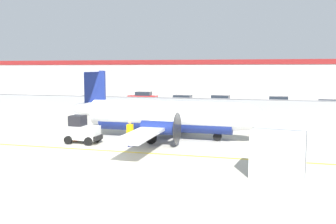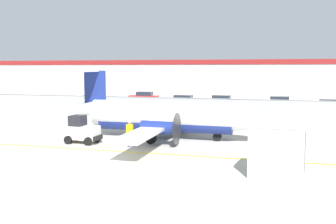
# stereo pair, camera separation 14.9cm
# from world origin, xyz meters

# --- Properties ---
(ground_plane) EXTENTS (140.00, 140.00, 0.01)m
(ground_plane) POSITION_xyz_m (0.00, 2.00, 0.00)
(ground_plane) COLOR #B7B2A3
(perimeter_fence) EXTENTS (98.00, 0.10, 2.10)m
(perimeter_fence) POSITION_xyz_m (0.00, 18.00, 1.12)
(perimeter_fence) COLOR gray
(perimeter_fence) RESTS_ON ground
(parking_lot_strip) EXTENTS (98.00, 17.00, 0.12)m
(parking_lot_strip) POSITION_xyz_m (0.00, 29.50, 0.06)
(parking_lot_strip) COLOR #38383A
(parking_lot_strip) RESTS_ON ground
(background_building) EXTENTS (91.00, 8.10, 6.50)m
(background_building) POSITION_xyz_m (0.00, 47.99, 3.26)
(background_building) COLOR #BCB7B2
(background_building) RESTS_ON ground
(commuter_airplane) EXTENTS (14.25, 16.01, 4.92)m
(commuter_airplane) POSITION_xyz_m (1.10, 6.91, 1.60)
(commuter_airplane) COLOR white
(commuter_airplane) RESTS_ON ground
(baggage_tug) EXTENTS (2.37, 1.46, 1.88)m
(baggage_tug) POSITION_xyz_m (-4.06, 3.74, 0.86)
(baggage_tug) COLOR silver
(baggage_tug) RESTS_ON ground
(ground_crew_worker) EXTENTS (0.47, 0.51, 1.70)m
(ground_crew_worker) POSITION_xyz_m (-0.53, 3.55, 0.95)
(ground_crew_worker) COLOR #191E4C
(ground_crew_worker) RESTS_ON ground
(cargo_container) EXTENTS (2.65, 2.31, 2.20)m
(cargo_container) POSITION_xyz_m (8.55, -0.86, 1.10)
(cargo_container) COLOR silver
(cargo_container) RESTS_ON ground
(traffic_cone_near_left) EXTENTS (0.36, 0.36, 0.64)m
(traffic_cone_near_left) POSITION_xyz_m (-4.84, 4.33, 0.31)
(traffic_cone_near_left) COLOR orange
(traffic_cone_near_left) RESTS_ON ground
(traffic_cone_near_right) EXTENTS (0.36, 0.36, 0.64)m
(traffic_cone_near_right) POSITION_xyz_m (6.88, 9.86, 0.31)
(traffic_cone_near_right) COLOR orange
(traffic_cone_near_right) RESTS_ON ground
(parked_car_0) EXTENTS (4.39, 2.43, 1.58)m
(parked_car_0) POSITION_xyz_m (-13.53, 23.78, 0.89)
(parked_car_0) COLOR gray
(parked_car_0) RESTS_ON parking_lot_strip
(parked_car_1) EXTENTS (4.27, 2.14, 1.58)m
(parked_car_1) POSITION_xyz_m (-9.47, 32.46, 0.89)
(parked_car_1) COLOR red
(parked_car_1) RESTS_ON parking_lot_strip
(parked_car_2) EXTENTS (4.28, 2.17, 1.58)m
(parked_car_2) POSITION_xyz_m (-2.29, 27.29, 0.89)
(parked_car_2) COLOR slate
(parked_car_2) RESTS_ON parking_lot_strip
(parked_car_3) EXTENTS (4.28, 2.17, 1.58)m
(parked_car_3) POSITION_xyz_m (2.19, 28.18, 0.89)
(parked_car_3) COLOR navy
(parked_car_3) RESTS_ON parking_lot_strip
(parked_car_4) EXTENTS (4.26, 2.13, 1.58)m
(parked_car_4) POSITION_xyz_m (9.41, 28.10, 0.89)
(parked_car_4) COLOR slate
(parked_car_4) RESTS_ON parking_lot_strip
(parked_car_5) EXTENTS (4.33, 2.29, 1.58)m
(parked_car_5) POSITION_xyz_m (14.60, 25.02, 0.89)
(parked_car_5) COLOR navy
(parked_car_5) RESTS_ON parking_lot_strip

